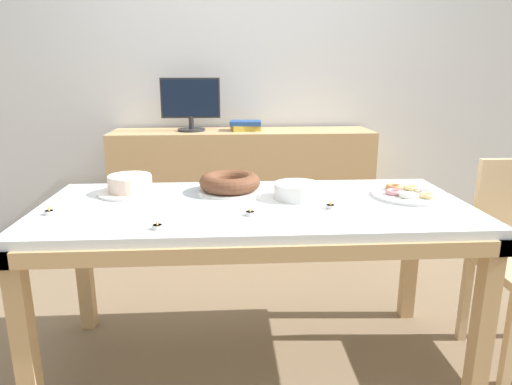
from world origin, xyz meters
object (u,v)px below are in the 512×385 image
Objects in this scene: plate_stack at (297,191)px; tealight_near_cakes at (330,206)px; book_stack at (245,125)px; pastry_platter at (410,194)px; tealight_left_edge at (49,212)px; tealight_right_edge at (314,187)px; computer_monitor at (191,105)px; cake_golden_bundt at (230,183)px; tealight_centre at (157,226)px; cake_chocolate_round at (130,185)px; tealight_near_front at (250,213)px.

plate_stack is 0.21m from tealight_near_cakes.
pastry_platter is at bearing -63.66° from book_stack.
pastry_platter is at bearing 6.37° from tealight_left_edge.
computer_monitor is at bearing 118.84° from tealight_right_edge.
cake_golden_bundt is at bearing 156.68° from plate_stack.
tealight_near_cakes and tealight_centre have the same top height.
tealight_near_cakes is 0.71m from tealight_centre.
plate_stack is 5.25× the size of tealight_left_edge.
tealight_centre is at bearing -141.24° from tealight_right_edge.
cake_chocolate_round is 7.58× the size of tealight_centre.
tealight_left_edge is 0.80m from tealight_near_front.
tealight_near_cakes is at bearing -19.07° from cake_chocolate_round.
tealight_left_edge is (-0.72, -0.30, -0.03)m from cake_golden_bundt.
book_stack is 1.57m from pastry_platter.
book_stack reaches higher than tealight_centre.
tealight_centre is 1.00× the size of tealight_right_edge.
book_stack is 1.11× the size of plate_stack.
tealight_centre is (-0.57, -0.38, -0.02)m from plate_stack.
cake_golden_bundt reaches higher than plate_stack.
tealight_centre is at bearing -102.54° from book_stack.
tealight_centre is (0.20, -0.52, -0.03)m from cake_chocolate_round.
cake_chocolate_round is at bearing 160.93° from tealight_near_cakes.
book_stack reaches higher than tealight_right_edge.
tealight_centre is (-0.40, -1.78, -0.16)m from book_stack.
tealight_centre and tealight_right_edge have the same top height.
computer_monitor is at bearing 73.78° from tealight_left_edge.
cake_golden_bundt is 0.38m from tealight_near_front.
cake_chocolate_round is (-0.59, -1.26, -0.13)m from book_stack.
cake_golden_bundt is at bearing -78.07° from computer_monitor.
computer_monitor is 1.23× the size of pastry_platter.
tealight_near_front and tealight_right_edge have the same top height.
computer_monitor is 10.60× the size of tealight_near_cakes.
book_stack is 5.83× the size of tealight_right_edge.
tealight_left_edge and tealight_near_front have the same top height.
book_stack is at bearing 102.94° from tealight_right_edge.
computer_monitor is 1.43× the size of cake_golden_bundt.
tealight_near_front is at bearing 22.28° from tealight_centre.
tealight_near_front is (0.80, -0.07, 0.00)m from tealight_left_edge.
book_stack is at bearing 88.20° from tealight_near_front.
book_stack is 5.83× the size of tealight_centre.
cake_golden_bundt is 7.39× the size of tealight_near_cakes.
tealight_left_edge is (-1.02, -0.18, -0.02)m from plate_stack.
cake_golden_bundt reaches higher than tealight_near_cakes.
tealight_left_edge is 1.14m from tealight_near_cakes.
cake_golden_bundt is at bearing 62.36° from tealight_centre.
book_stack is at bearing 61.55° from tealight_left_edge.
tealight_centre is at bearing -157.72° from tealight_near_front.
book_stack is at bearing 84.24° from cake_golden_bundt.
pastry_platter is 8.60× the size of tealight_near_front.
computer_monitor is 1.44m from tealight_right_edge.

